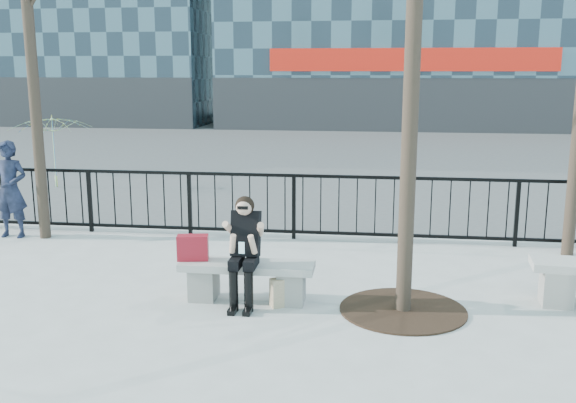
# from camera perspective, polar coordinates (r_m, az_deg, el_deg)

# --- Properties ---
(ground) EXTENTS (120.00, 120.00, 0.00)m
(ground) POSITION_cam_1_polar(r_m,az_deg,el_deg) (8.07, -3.63, -8.75)
(ground) COLOR #A09F9B
(ground) RESTS_ON ground
(street_surface) EXTENTS (60.00, 23.00, 0.01)m
(street_surface) POSITION_cam_1_polar(r_m,az_deg,el_deg) (22.63, 3.87, 4.57)
(street_surface) COLOR #474747
(street_surface) RESTS_ON ground
(railing) EXTENTS (14.00, 0.06, 1.10)m
(railing) POSITION_cam_1_polar(r_m,az_deg,el_deg) (10.75, -0.53, -0.43)
(railing) COLOR black
(railing) RESTS_ON ground
(tree_grate) EXTENTS (1.50, 1.50, 0.02)m
(tree_grate) POSITION_cam_1_polar(r_m,az_deg,el_deg) (7.83, 10.17, -9.46)
(tree_grate) COLOR black
(tree_grate) RESTS_ON ground
(bench_main) EXTENTS (1.65, 0.46, 0.49)m
(bench_main) POSITION_cam_1_polar(r_m,az_deg,el_deg) (7.97, -3.66, -6.72)
(bench_main) COLOR gray
(bench_main) RESTS_ON ground
(seated_woman) EXTENTS (0.50, 0.64, 1.34)m
(seated_woman) POSITION_cam_1_polar(r_m,az_deg,el_deg) (7.71, -3.93, -4.49)
(seated_woman) COLOR black
(seated_woman) RESTS_ON ground
(handbag) EXTENTS (0.41, 0.25, 0.31)m
(handbag) POSITION_cam_1_polar(r_m,az_deg,el_deg) (8.04, -8.46, -4.07)
(handbag) COLOR maroon
(handbag) RESTS_ON bench_main
(shopping_bag) EXTENTS (0.39, 0.31, 0.35)m
(shopping_bag) POSITION_cam_1_polar(r_m,az_deg,el_deg) (7.82, -0.23, -8.02)
(shopping_bag) COLOR beige
(shopping_bag) RESTS_ON ground
(standing_man) EXTENTS (0.61, 0.41, 1.65)m
(standing_man) POSITION_cam_1_polar(r_m,az_deg,el_deg) (11.78, -23.47, 1.00)
(standing_man) COLOR black
(standing_man) RESTS_ON ground
(vendor_umbrella) EXTENTS (2.28, 2.31, 1.75)m
(vendor_umbrella) POSITION_cam_1_polar(r_m,az_deg,el_deg) (16.32, -20.18, 4.18)
(vendor_umbrella) COLOR #F7FB37
(vendor_umbrella) RESTS_ON ground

